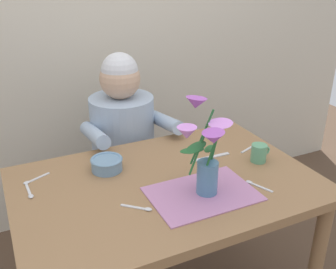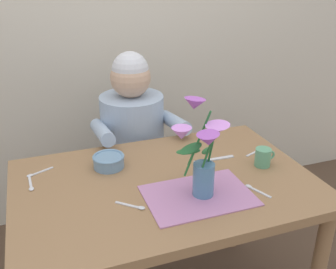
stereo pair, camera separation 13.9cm
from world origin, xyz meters
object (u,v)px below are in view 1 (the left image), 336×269
at_px(seated_person, 124,155).
at_px(flower_vase, 206,150).
at_px(dinner_knife, 210,157).
at_px(ceramic_bowl, 107,164).
at_px(coffee_cup, 259,153).

xyz_separation_m(seated_person, flower_vase, (0.06, -0.75, 0.36)).
bearing_deg(dinner_knife, seated_person, 116.00).
relative_size(flower_vase, ceramic_bowl, 2.64).
distance_m(seated_person, ceramic_bowl, 0.52).
relative_size(ceramic_bowl, dinner_knife, 0.72).
relative_size(dinner_knife, coffee_cup, 2.04).
xyz_separation_m(seated_person, coffee_cup, (0.41, -0.64, 0.22)).
bearing_deg(flower_vase, coffee_cup, 18.57).
height_order(dinner_knife, coffee_cup, coffee_cup).
height_order(flower_vase, coffee_cup, flower_vase).
height_order(ceramic_bowl, coffee_cup, coffee_cup).
distance_m(seated_person, dinner_knife, 0.60).
bearing_deg(ceramic_bowl, seated_person, 62.73).
bearing_deg(coffee_cup, flower_vase, -161.43).
bearing_deg(ceramic_bowl, coffee_cup, -18.60).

